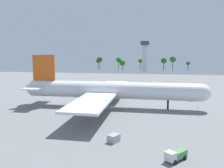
% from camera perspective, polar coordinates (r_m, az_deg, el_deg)
% --- Properties ---
extents(ground_plane, '(279.60, 279.60, 0.00)m').
position_cam_1_polar(ground_plane, '(89.71, 0.00, -5.58)').
color(ground_plane, slate).
extents(cargo_airplane, '(69.90, 64.40, 19.58)m').
position_cam_1_polar(cargo_airplane, '(88.53, -0.28, -1.55)').
color(cargo_airplane, silver).
rests_on(cargo_airplane, ground_plane).
extents(pushback_tractor, '(5.34, 3.83, 2.20)m').
position_cam_1_polar(pushback_tractor, '(107.28, 19.08, -3.20)').
color(pushback_tractor, '#2D5193').
rests_on(pushback_tractor, ground_plane).
extents(baggage_tug, '(4.65, 4.98, 2.13)m').
position_cam_1_polar(baggage_tug, '(48.74, 15.05, -16.16)').
color(baggage_tug, silver).
rests_on(baggage_tug, ground_plane).
extents(cargo_container_fore, '(3.00, 3.30, 1.75)m').
position_cam_1_polar(cargo_container_fore, '(56.00, 0.40, -12.93)').
color(cargo_container_fore, '#999EA8').
rests_on(cargo_container_fore, ground_plane).
extents(safety_cone_nose, '(0.42, 0.42, 0.60)m').
position_cam_1_polar(safety_cone_nose, '(93.33, 19.89, -5.34)').
color(safety_cone_nose, orange).
rests_on(safety_cone_nose, ground_plane).
extents(safety_cone_tail, '(0.50, 0.50, 0.72)m').
position_cam_1_polar(safety_cone_tail, '(101.71, -17.56, -4.15)').
color(safety_cone_tail, orange).
rests_on(safety_cone_tail, ground_plane).
extents(control_tower, '(9.03, 9.03, 31.75)m').
position_cam_1_polar(control_tower, '(247.46, 7.88, 7.33)').
color(control_tower, silver).
rests_on(control_tower, ground_plane).
extents(tree_line_backdrop, '(107.19, 7.07, 16.25)m').
position_cam_1_polar(tree_line_backdrop, '(274.56, 6.34, 5.59)').
color(tree_line_backdrop, '#51381E').
rests_on(tree_line_backdrop, ground_plane).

